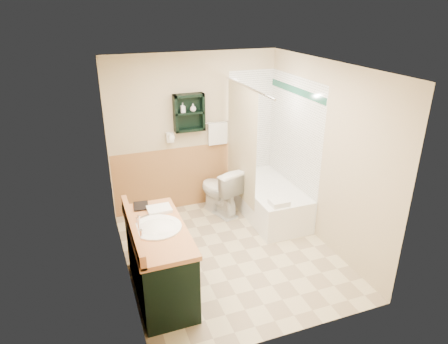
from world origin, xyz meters
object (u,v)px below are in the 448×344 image
soap_bottle_a (183,110)px  soap_bottle_b (193,108)px  hair_dryer (170,137)px  vanity (160,261)px  bathtub (268,200)px  toilet (220,191)px  vanity_book (133,199)px  wall_shelf (189,113)px

soap_bottle_a → soap_bottle_b: (0.15, 0.00, 0.01)m
hair_dryer → soap_bottle_b: size_ratio=2.12×
vanity → soap_bottle_a: bearing=66.4°
vanity → bathtub: (1.92, 1.19, -0.17)m
toilet → vanity_book: vanity_book is taller
soap_bottle_a → vanity_book: bearing=-126.8°
toilet → soap_bottle_b: 1.31m
hair_dryer → bathtub: (1.33, -0.67, -0.95)m
vanity_book → soap_bottle_a: soap_bottle_a is taller
bathtub → soap_bottle_a: soap_bottle_a is taller
wall_shelf → toilet: size_ratio=0.72×
wall_shelf → soap_bottle_b: size_ratio=4.85×
soap_bottle_b → vanity: bearing=-117.5°
hair_dryer → vanity: 2.11m
wall_shelf → soap_bottle_b: wall_shelf is taller
wall_shelf → soap_bottle_b: (0.06, -0.01, 0.06)m
bathtub → toilet: toilet is taller
vanity → bathtub: vanity is taller
hair_dryer → bathtub: 1.76m
toilet → soap_bottle_a: 1.34m
hair_dryer → vanity: size_ratio=0.18×
wall_shelf → bathtub: bearing=-32.1°
wall_shelf → vanity_book: wall_shelf is taller
bathtub → soap_bottle_b: 1.79m
bathtub → vanity: bearing=-148.1°
hair_dryer → soap_bottle_b: soap_bottle_b is taller
wall_shelf → toilet: (0.35, -0.32, -1.18)m
toilet → soap_bottle_b: soap_bottle_b is taller
hair_dryer → toilet: bearing=-28.0°
toilet → vanity_book: 1.81m
toilet → soap_bottle_a: (-0.45, 0.32, 1.22)m
soap_bottle_a → bathtub: bearing=-29.7°
vanity_book → soap_bottle_a: 1.74m
wall_shelf → bathtub: (1.03, -0.64, -1.30)m
hair_dryer → soap_bottle_a: bearing=-8.3°
wall_shelf → vanity_book: 1.78m
vanity → wall_shelf: bearing=64.0°
wall_shelf → toilet: 1.27m
wall_shelf → toilet: wall_shelf is taller
vanity → soap_bottle_b: 2.39m
soap_bottle_a → soap_bottle_b: size_ratio=1.22×
hair_dryer → vanity_book: bearing=-120.0°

